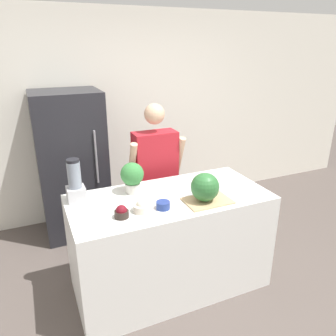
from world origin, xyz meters
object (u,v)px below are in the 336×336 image
(refrigerator, at_px, (72,165))
(blender, at_px, (75,183))
(bowl_cream, at_px, (142,207))
(person, at_px, (155,178))
(watermelon, at_px, (205,187))
(bowl_cherries, at_px, (122,212))
(bowl_small_blue, at_px, (163,205))
(potted_plant, at_px, (132,176))

(refrigerator, height_order, blender, refrigerator)
(bowl_cream, bearing_deg, person, 62.31)
(watermelon, relative_size, blender, 0.65)
(bowl_cherries, height_order, bowl_small_blue, bowl_cherries)
(potted_plant, bearing_deg, watermelon, -40.91)
(blender, bearing_deg, bowl_cream, -42.13)
(bowl_cream, bearing_deg, watermelon, -5.51)
(refrigerator, bearing_deg, bowl_small_blue, -72.30)
(potted_plant, bearing_deg, refrigerator, 107.85)
(bowl_cream, relative_size, potted_plant, 0.55)
(person, xyz_separation_m, bowl_cream, (-0.44, -0.85, 0.15))
(refrigerator, xyz_separation_m, watermelon, (0.86, -1.58, 0.21))
(bowl_cherries, relative_size, blender, 0.30)
(refrigerator, distance_m, bowl_small_blue, 1.64)
(bowl_cherries, height_order, bowl_cream, bowl_cream)
(watermelon, relative_size, bowl_small_blue, 2.15)
(blender, relative_size, potted_plant, 1.34)
(watermelon, bearing_deg, bowl_cherries, 178.33)
(refrigerator, height_order, bowl_cherries, refrigerator)
(bowl_cherries, distance_m, bowl_small_blue, 0.35)
(watermelon, bearing_deg, bowl_small_blue, 176.25)
(person, distance_m, bowl_cream, 0.97)
(refrigerator, bearing_deg, potted_plant, -72.15)
(person, height_order, bowl_cream, person)
(blender, bearing_deg, bowl_cherries, -58.33)
(refrigerator, xyz_separation_m, potted_plant, (0.37, -1.15, 0.23))
(bowl_cherries, bearing_deg, blender, 121.67)
(refrigerator, bearing_deg, person, -41.33)
(bowl_small_blue, distance_m, potted_plant, 0.44)
(bowl_cherries, bearing_deg, person, 54.65)
(bowl_small_blue, height_order, blender, blender)
(potted_plant, bearing_deg, blender, 176.65)
(refrigerator, bearing_deg, bowl_cream, -77.82)
(bowl_small_blue, bearing_deg, refrigerator, 107.70)
(person, xyz_separation_m, bowl_small_blue, (-0.28, -0.88, 0.14))
(bowl_small_blue, xyz_separation_m, blender, (-0.61, 0.43, 0.13))
(watermelon, distance_m, bowl_cherries, 0.72)
(blender, bearing_deg, watermelon, -24.91)
(bowl_small_blue, distance_m, blender, 0.76)
(bowl_cherries, xyz_separation_m, bowl_small_blue, (0.35, 0.00, -0.01))
(refrigerator, distance_m, blender, 1.16)
(bowl_cherries, distance_m, blender, 0.52)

